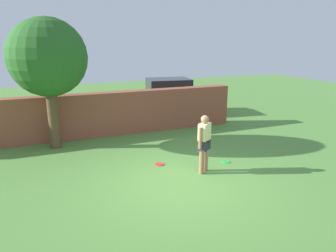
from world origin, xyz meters
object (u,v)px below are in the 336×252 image
frisbee_red (160,164)px  frisbee_green (226,162)px  person (204,141)px  car (169,96)px  tree (48,58)px

frisbee_red → frisbee_green: (1.92, -0.55, 0.00)m
person → frisbee_red: (-0.92, 0.98, -0.89)m
car → person: bearing=83.2°
tree → frisbee_green: bearing=-35.8°
tree → frisbee_green: (4.62, -3.33, -2.96)m
car → frisbee_green: size_ratio=16.28×
frisbee_green → person: bearing=-157.0°
frisbee_red → frisbee_green: same height
person → frisbee_red: bearing=-80.0°
tree → car: size_ratio=0.97×
person → frisbee_green: size_ratio=6.00×
frisbee_green → car: bearing=82.5°
tree → frisbee_red: 4.88m
tree → person: tree is taller
tree → person: size_ratio=2.63×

